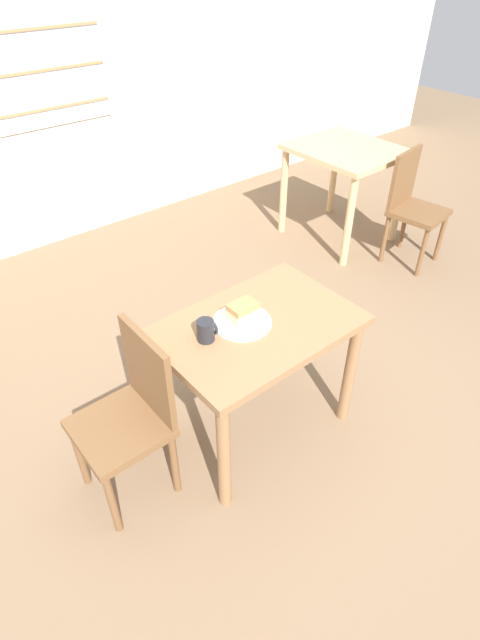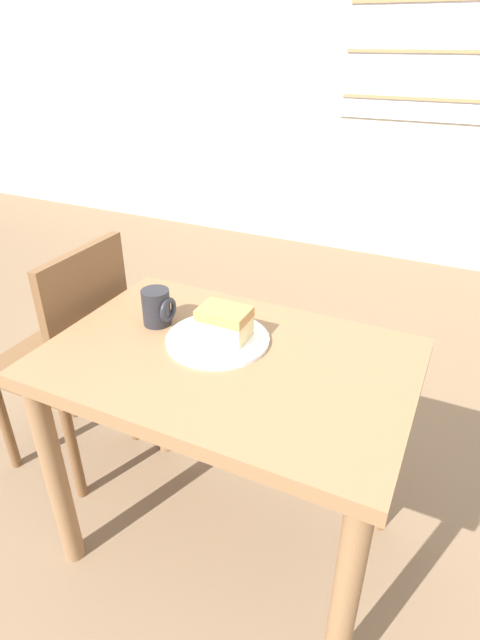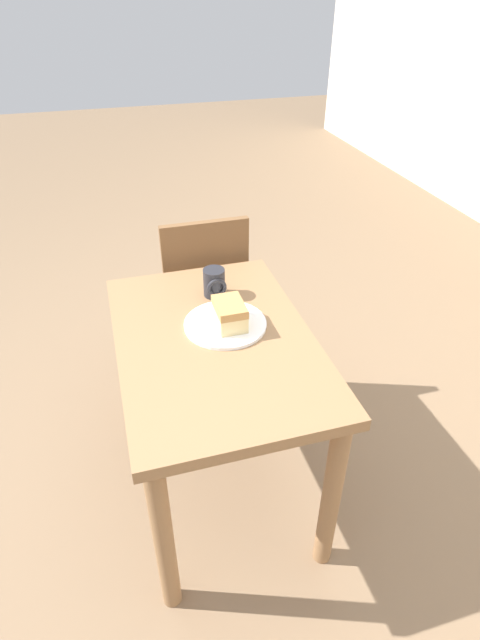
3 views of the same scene
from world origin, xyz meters
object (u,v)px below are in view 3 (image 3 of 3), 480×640
object	(u,v)px
dining_table_near	(216,367)
chair_near_window	(202,293)
plate	(225,324)
coffee_mug	(214,283)
cake_slice	(230,314)

from	to	relation	value
dining_table_near	chair_near_window	xyz separation A→B (m)	(-0.65, 0.09, -0.11)
chair_near_window	plate	distance (m)	0.64
chair_near_window	plate	world-z (taller)	chair_near_window
chair_near_window	coffee_mug	bearing A→B (deg)	85.45
cake_slice	coffee_mug	bearing A→B (deg)	-179.90
coffee_mug	chair_near_window	bearing A→B (deg)	175.45
dining_table_near	cake_slice	xyz separation A→B (m)	(-0.04, 0.06, 0.18)
plate	dining_table_near	bearing A→B (deg)	-42.19
dining_table_near	coffee_mug	size ratio (longest dim) A/B	8.98
dining_table_near	plate	xyz separation A→B (m)	(-0.06, 0.05, 0.13)
plate	cake_slice	bearing A→B (deg)	37.98
cake_slice	chair_near_window	bearing A→B (deg)	177.04
dining_table_near	plate	distance (m)	0.15
plate	coffee_mug	world-z (taller)	coffee_mug
plate	coffee_mug	distance (m)	0.20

